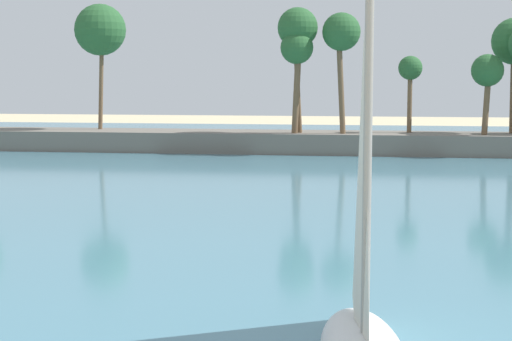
% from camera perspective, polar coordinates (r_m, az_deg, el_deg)
% --- Properties ---
extents(sea, '(220.00, 99.22, 0.06)m').
position_cam_1_polar(sea, '(62.51, 5.66, 0.38)').
color(sea, teal).
rests_on(sea, ground).
extents(palm_headland, '(80.81, 6.39, 12.98)m').
position_cam_1_polar(palm_headland, '(71.90, 5.80, 4.39)').
color(palm_headland, slate).
rests_on(palm_headland, ground).
extents(sailboat_near_shore, '(2.82, 6.92, 9.74)m').
position_cam_1_polar(sailboat_near_shore, '(20.40, 7.27, -9.90)').
color(sailboat_near_shore, white).
rests_on(sailboat_near_shore, sea).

